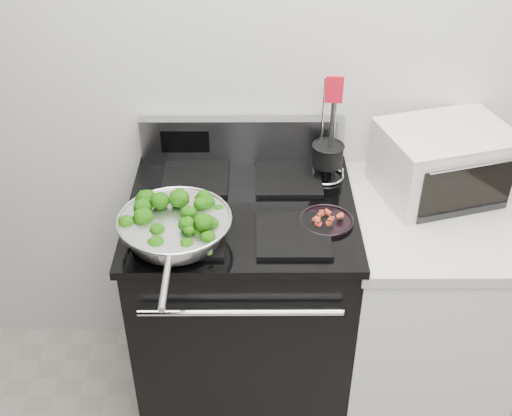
{
  "coord_description": "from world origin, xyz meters",
  "views": [
    {
      "loc": [
        -0.26,
        -0.4,
        2.23
      ],
      "look_at": [
        -0.25,
        1.36,
        0.98
      ],
      "focal_mm": 45.0,
      "sensor_mm": 36.0,
      "label": 1
    }
  ],
  "objects_px": {
    "skillet": "(175,227)",
    "toaster_oven": "(443,161)",
    "gas_range": "(243,303)",
    "utensil_holder": "(327,160)",
    "bacon_plate": "(327,218)"
  },
  "relations": [
    {
      "from": "gas_range",
      "to": "bacon_plate",
      "type": "xyz_separation_m",
      "value": [
        0.28,
        -0.1,
        0.48
      ]
    },
    {
      "from": "bacon_plate",
      "to": "toaster_oven",
      "type": "distance_m",
      "value": 0.5
    },
    {
      "from": "gas_range",
      "to": "toaster_oven",
      "type": "relative_size",
      "value": 2.23
    },
    {
      "from": "skillet",
      "to": "utensil_holder",
      "type": "height_order",
      "value": "utensil_holder"
    },
    {
      "from": "gas_range",
      "to": "bacon_plate",
      "type": "distance_m",
      "value": 0.57
    },
    {
      "from": "skillet",
      "to": "toaster_oven",
      "type": "relative_size",
      "value": 1.15
    },
    {
      "from": "toaster_oven",
      "to": "skillet",
      "type": "bearing_deg",
      "value": -176.34
    },
    {
      "from": "utensil_holder",
      "to": "toaster_oven",
      "type": "xyz_separation_m",
      "value": [
        0.41,
        -0.05,
        0.02
      ]
    },
    {
      "from": "skillet",
      "to": "toaster_oven",
      "type": "height_order",
      "value": "toaster_oven"
    },
    {
      "from": "skillet",
      "to": "utensil_holder",
      "type": "bearing_deg",
      "value": 35.35
    },
    {
      "from": "skillet",
      "to": "toaster_oven",
      "type": "distance_m",
      "value": 0.98
    },
    {
      "from": "gas_range",
      "to": "toaster_oven",
      "type": "bearing_deg",
      "value": 10.86
    },
    {
      "from": "utensil_holder",
      "to": "bacon_plate",
      "type": "bearing_deg",
      "value": -88.82
    },
    {
      "from": "toaster_oven",
      "to": "gas_range",
      "type": "bearing_deg",
      "value": 174.85
    },
    {
      "from": "gas_range",
      "to": "utensil_holder",
      "type": "xyz_separation_m",
      "value": [
        0.31,
        0.18,
        0.53
      ]
    }
  ]
}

